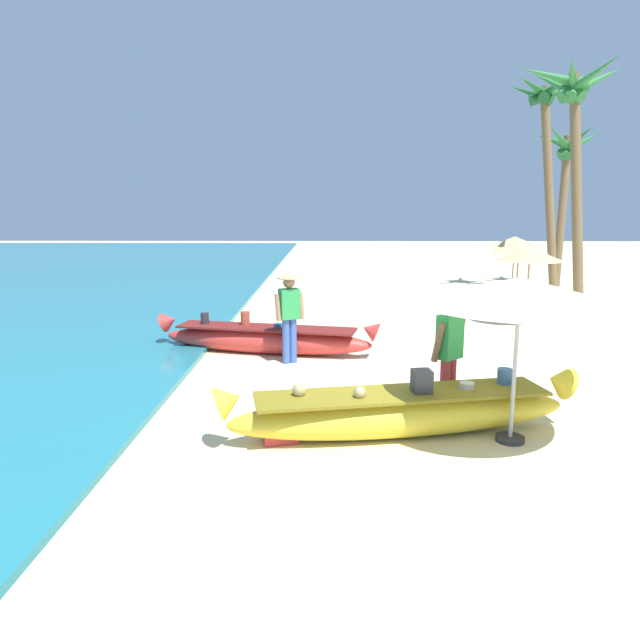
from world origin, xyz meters
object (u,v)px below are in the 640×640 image
palm_tree_leaning_seaward (547,123)px  palm_tree_tall_inland (566,162)px  boat_yellow_foreground (402,412)px  person_vendor_hatted (289,310)px  person_tourist_customer (449,350)px  cooler_box (280,428)px  boat_red_midground (266,339)px  palm_tree_mid_cluster (575,112)px  patio_umbrella_large (520,292)px

palm_tree_leaning_seaward → palm_tree_tall_inland: bearing=47.5°
boat_yellow_foreground → person_vendor_hatted: 3.92m
person_tourist_customer → palm_tree_tall_inland: size_ratio=0.30×
palm_tree_tall_inland → cooler_box: 17.51m
person_vendor_hatted → cooler_box: size_ratio=4.05×
palm_tree_leaning_seaward → boat_red_midground: bearing=-134.2°
person_tourist_customer → palm_tree_tall_inland: (6.69, 13.42, 3.47)m
palm_tree_tall_inland → palm_tree_mid_cluster: bearing=-110.2°
palm_tree_leaning_seaward → cooler_box: bearing=-120.6°
boat_red_midground → palm_tree_leaning_seaward: palm_tree_leaning_seaward is taller
person_vendor_hatted → palm_tree_mid_cluster: 10.65m
boat_red_midground → person_vendor_hatted: (0.53, -0.73, 0.71)m
boat_red_midground → person_tourist_customer: size_ratio=2.73×
person_tourist_customer → cooler_box: 2.61m
person_tourist_customer → person_vendor_hatted: bearing=131.9°
person_tourist_customer → palm_tree_mid_cluster: bearing=60.5°
boat_red_midground → palm_tree_mid_cluster: bearing=34.5°
person_vendor_hatted → patio_umbrella_large: size_ratio=0.70×
boat_red_midground → person_tourist_customer: person_tourist_customer is taller
patio_umbrella_large → palm_tree_tall_inland: size_ratio=0.44×
palm_tree_leaning_seaward → boat_yellow_foreground: bearing=-115.6°
palm_tree_tall_inland → cooler_box: size_ratio=13.11×
person_vendor_hatted → palm_tree_leaning_seaward: size_ratio=0.25×
patio_umbrella_large → cooler_box: 3.37m
boat_red_midground → palm_tree_tall_inland: size_ratio=0.81×
person_tourist_customer → palm_tree_leaning_seaward: 13.94m
boat_red_midground → palm_tree_leaning_seaward: size_ratio=0.65×
palm_tree_tall_inland → palm_tree_leaning_seaward: (-1.29, -1.41, 1.15)m
boat_red_midground → patio_umbrella_large: patio_umbrella_large is taller
boat_red_midground → cooler_box: boat_red_midground is taller
person_tourist_customer → patio_umbrella_large: bearing=-57.5°
boat_red_midground → palm_tree_leaning_seaward: 13.07m
cooler_box → palm_tree_leaning_seaward: bearing=45.7°
patio_umbrella_large → palm_tree_tall_inland: (6.08, 14.37, 2.50)m
boat_red_midground → boat_yellow_foreground: bearing=-62.3°
cooler_box → person_tourist_customer: bearing=10.1°
patio_umbrella_large → palm_tree_tall_inland: palm_tree_tall_inland is taller
boat_yellow_foreground → patio_umbrella_large: 2.09m
boat_yellow_foreground → cooler_box: bearing=-171.9°
person_vendor_hatted → person_tourist_customer: person_vendor_hatted is taller
person_vendor_hatted → person_tourist_customer: bearing=-48.1°
palm_tree_tall_inland → palm_tree_leaning_seaward: bearing=-132.5°
palm_tree_tall_inland → person_tourist_customer: bearing=-116.5°
palm_tree_tall_inland → palm_tree_leaning_seaward: palm_tree_leaning_seaward is taller
person_tourist_customer → cooler_box: bearing=-156.1°
person_vendor_hatted → palm_tree_leaning_seaward: bearing=50.0°
boat_red_midground → patio_umbrella_large: (3.55, -4.38, 1.61)m
boat_yellow_foreground → person_tourist_customer: size_ratio=2.85×
boat_yellow_foreground → palm_tree_leaning_seaward: (6.13, 12.79, 5.24)m
boat_red_midground → palm_tree_tall_inland: 14.48m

